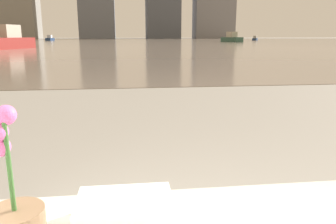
{
  "coord_description": "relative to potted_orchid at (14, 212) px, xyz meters",
  "views": [
    {
      "loc": [
        -0.17,
        0.06,
        1.1
      ],
      "look_at": [
        0.11,
        2.29,
        0.57
      ],
      "focal_mm": 35.0,
      "sensor_mm": 36.0,
      "label": 1
    }
  ],
  "objects": [
    {
      "name": "towel_stack",
      "position": [
        0.29,
        0.05,
        -0.05
      ],
      "size": [
        0.27,
        0.19,
        0.08
      ],
      "color": "white",
      "rests_on": "bathtub"
    },
    {
      "name": "harbor_boat_2",
      "position": [
        28.55,
        70.1,
        -0.29
      ],
      "size": [
        2.07,
        2.81,
        1.01
      ],
      "color": "navy",
      "rests_on": "harbor_water"
    },
    {
      "name": "harbor_water",
      "position": [
        0.48,
        61.13,
        -0.65
      ],
      "size": [
        180.0,
        110.0,
        0.01
      ],
      "color": "gray",
      "rests_on": "ground_plane"
    },
    {
      "name": "harbor_boat_1",
      "position": [
        17.93,
        53.68,
        -0.06
      ],
      "size": [
        2.72,
        4.72,
        1.68
      ],
      "color": "#335647",
      "rests_on": "harbor_water"
    },
    {
      "name": "potted_orchid",
      "position": [
        0.0,
        0.0,
        0.0
      ],
      "size": [
        0.15,
        0.15,
        0.37
      ],
      "color": "#8C6B4C",
      "rests_on": "bathtub"
    },
    {
      "name": "harbor_boat_0",
      "position": [
        -15.58,
        72.13,
        -0.23
      ],
      "size": [
        1.28,
        3.18,
        1.17
      ],
      "color": "navy",
      "rests_on": "harbor_water"
    },
    {
      "name": "harbor_boat_3",
      "position": [
        -9.39,
        28.29,
        0.04
      ],
      "size": [
        3.2,
        5.46,
        1.94
      ],
      "color": "maroon",
      "rests_on": "harbor_water"
    }
  ]
}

